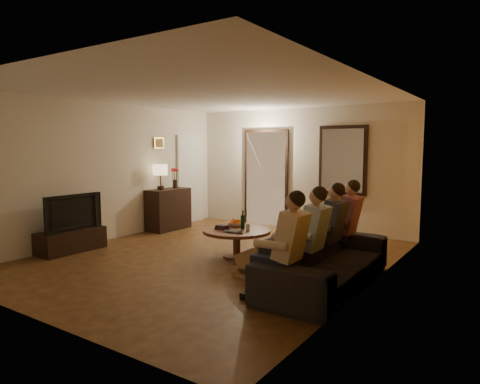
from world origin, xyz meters
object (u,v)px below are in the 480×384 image
Objects in this scene: dresser at (168,209)px; wine_bottle at (243,219)px; tv at (70,212)px; person_c at (328,235)px; person_b at (309,243)px; tv_stand at (71,241)px; laptop at (232,232)px; coffee_table at (237,243)px; dog at (252,259)px; person_d at (344,228)px; table_lamp at (160,177)px; sofa at (326,259)px; person_a at (286,253)px; bowl at (235,224)px.

dresser is 3.18× the size of wine_bottle.
person_c reaches higher than tv.
person_b is at bearing -90.00° from person_c.
dresser is 0.87× the size of tv_stand.
laptop is (-1.56, 0.57, -0.14)m from person_b.
tv_stand is at bearing -174.22° from person_b.
coffee_table is 0.40m from wine_bottle.
laptop is (-0.72, 0.57, 0.18)m from dog.
wine_bottle is (-1.61, -0.25, 0.01)m from person_d.
coffee_table is at bearing 141.82° from dog.
table_lamp is 0.48× the size of tv_stand.
dog is (3.36, -1.94, -0.16)m from dresser.
table_lamp is at bearing -90.00° from dresser.
tv_stand is (0.00, -2.37, -0.25)m from dresser.
table_lamp is at bearing 69.76° from sofa.
person_a is at bearing -90.00° from person_c.
person_d reaches higher than tv_stand.
sofa is (4.29, 0.72, 0.17)m from tv_stand.
person_b is (4.19, -1.73, -0.55)m from table_lamp.
bowl is (2.35, -0.66, -0.66)m from table_lamp.
person_a is at bearing -90.00° from person_d.
table_lamp is 2.35m from tv_stand.
tv_stand is at bearing -166.27° from person_c.
table_lamp is at bearing 160.89° from coffee_table.
dresser is at bearing 159.55° from bowl.
person_d is at bearing 4.10° from bowl.
person_b is 3.65× the size of laptop.
dresser is at bearing 0.00° from tv.
laptop is at bearing -69.35° from tv.
dog is 1.26m from wine_bottle.
tv_stand is at bearing 0.00° from tv.
bowl reaches higher than laptop.
table_lamp is 2.75m from wine_bottle.
tv is 1.88× the size of dog.
dresser is 0.41× the size of sofa.
coffee_table is at bearing -63.34° from tv.
sofa is 7.38× the size of laptop.
wine_bottle is (2.58, -0.78, -0.54)m from table_lamp.
dresser is 1.76× the size of dog.
person_d is 3.65× the size of laptop.
laptop reaches higher than tv_stand.
table_lamp is 2.84m from coffee_table.
wine_bottle is (-1.61, 0.95, 0.01)m from person_b.
person_b and person_d have the same top height.
sofa is at bearing -18.39° from table_lamp.
dog is (-0.93, -0.30, -0.07)m from sofa.
person_a reaches higher than laptop.
person_b is at bearing -30.55° from wine_bottle.
coffee_table is (2.53, 1.27, 0.04)m from tv_stand.
table_lamp is 0.45× the size of person_d.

